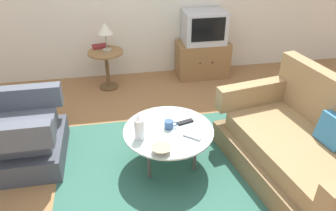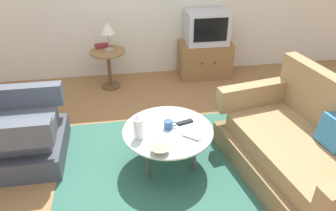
% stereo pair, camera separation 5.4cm
% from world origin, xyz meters
% --- Properties ---
extents(ground_plane, '(16.00, 16.00, 0.00)m').
position_xyz_m(ground_plane, '(0.00, 0.00, 0.00)').
color(ground_plane, olive).
extents(area_rug, '(2.21, 1.73, 0.00)m').
position_xyz_m(area_rug, '(0.12, -0.01, 0.00)').
color(area_rug, '#2D5B4C').
rests_on(area_rug, ground).
extents(armchair, '(0.95, 0.87, 0.89)m').
position_xyz_m(armchair, '(-1.46, 0.33, 0.31)').
color(armchair, '#3E424B').
rests_on(armchair, ground).
extents(couch, '(1.18, 1.75, 0.95)m').
position_xyz_m(couch, '(1.34, -0.38, 0.31)').
color(couch, brown).
rests_on(couch, ground).
extents(coffee_table, '(0.87, 0.87, 0.43)m').
position_xyz_m(coffee_table, '(0.12, -0.01, 0.40)').
color(coffee_table, '#B2C6C1').
rests_on(coffee_table, ground).
extents(side_table, '(0.49, 0.49, 0.56)m').
position_xyz_m(side_table, '(-0.45, 1.81, 0.40)').
color(side_table, olive).
rests_on(side_table, ground).
extents(tv_stand, '(0.79, 0.44, 0.54)m').
position_xyz_m(tv_stand, '(1.00, 1.98, 0.27)').
color(tv_stand, olive).
rests_on(tv_stand, ground).
extents(television, '(0.61, 0.46, 0.47)m').
position_xyz_m(television, '(1.00, 1.98, 0.78)').
color(television, '#B7B7BC').
rests_on(television, tv_stand).
extents(table_lamp, '(0.22, 0.22, 0.39)m').
position_xyz_m(table_lamp, '(-0.42, 1.84, 0.87)').
color(table_lamp, '#9E937A').
rests_on(table_lamp, side_table).
extents(vase, '(0.09, 0.09, 0.27)m').
position_xyz_m(vase, '(-0.17, -0.09, 0.56)').
color(vase, white).
rests_on(vase, coffee_table).
extents(mug, '(0.13, 0.09, 0.08)m').
position_xyz_m(mug, '(0.13, 0.02, 0.47)').
color(mug, '#335184').
rests_on(mug, coffee_table).
extents(bowl, '(0.17, 0.17, 0.05)m').
position_xyz_m(bowl, '(0.00, -0.33, 0.46)').
color(bowl, tan).
rests_on(bowl, coffee_table).
extents(tv_remote_dark, '(0.17, 0.09, 0.02)m').
position_xyz_m(tv_remote_dark, '(0.30, 0.08, 0.44)').
color(tv_remote_dark, black).
rests_on(tv_remote_dark, coffee_table).
extents(tv_remote_silver, '(0.16, 0.15, 0.02)m').
position_xyz_m(tv_remote_silver, '(0.31, -0.17, 0.44)').
color(tv_remote_silver, '#B2B2B7').
rests_on(tv_remote_silver, coffee_table).
extents(book, '(0.24, 0.19, 0.03)m').
position_xyz_m(book, '(-0.52, 1.99, 0.58)').
color(book, maroon).
rests_on(book, side_table).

